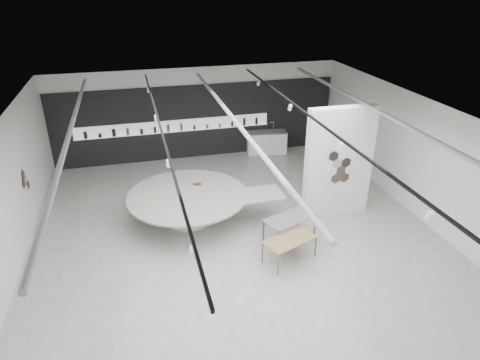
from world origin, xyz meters
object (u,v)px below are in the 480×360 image
object	(u,v)px
sample_table_wood	(290,241)
sample_table_stone	(290,220)
display_island	(190,204)
kitchen_counter	(267,142)
partition_column	(339,162)

from	to	relation	value
sample_table_wood	sample_table_stone	distance (m)	0.97
sample_table_wood	sample_table_stone	xyz separation A→B (m)	(0.34, 0.91, 0.08)
display_island	kitchen_counter	xyz separation A→B (m)	(4.10, 4.89, -0.13)
partition_column	display_island	size ratio (longest dim) A/B	0.75
partition_column	sample_table_wood	distance (m)	3.39
partition_column	kitchen_counter	size ratio (longest dim) A/B	2.00
partition_column	display_island	xyz separation A→B (m)	(-4.67, 0.64, -1.18)
partition_column	sample_table_wood	bearing A→B (deg)	-138.35
partition_column	sample_table_wood	xyz separation A→B (m)	(-2.38, -2.11, -1.17)
sample_table_stone	kitchen_counter	xyz separation A→B (m)	(1.46, 6.74, -0.22)
sample_table_stone	kitchen_counter	distance (m)	6.90
sample_table_wood	kitchen_counter	xyz separation A→B (m)	(1.80, 7.65, -0.14)
display_island	sample_table_wood	size ratio (longest dim) A/B	3.00
display_island	partition_column	bearing A→B (deg)	-8.18
partition_column	display_island	world-z (taller)	partition_column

